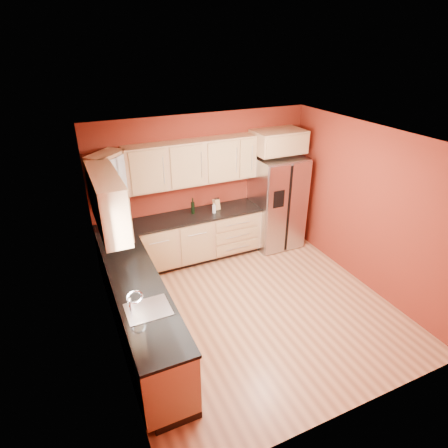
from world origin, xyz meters
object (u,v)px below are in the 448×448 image
(wine_bottle_a, at_px, (121,219))
(soap_dispenser, at_px, (214,208))
(canister_left, at_px, (103,225))
(knife_block, at_px, (216,204))
(refrigerator, at_px, (276,202))

(wine_bottle_a, relative_size, soap_dispenser, 1.91)
(canister_left, xyz_separation_m, wine_bottle_a, (0.28, -0.06, 0.08))
(knife_block, bearing_deg, canister_left, 168.08)
(refrigerator, height_order, wine_bottle_a, refrigerator)
(canister_left, distance_m, soap_dispenser, 1.90)
(wine_bottle_a, distance_m, knife_block, 1.72)
(wine_bottle_a, bearing_deg, knife_block, 2.13)
(refrigerator, xyz_separation_m, soap_dispenser, (-1.31, -0.01, 0.12))
(refrigerator, relative_size, canister_left, 9.38)
(canister_left, height_order, knife_block, knife_block)
(refrigerator, bearing_deg, wine_bottle_a, 179.11)
(canister_left, bearing_deg, soap_dispenser, -3.27)
(refrigerator, height_order, soap_dispenser, refrigerator)
(refrigerator, relative_size, wine_bottle_a, 5.08)
(wine_bottle_a, height_order, knife_block, wine_bottle_a)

